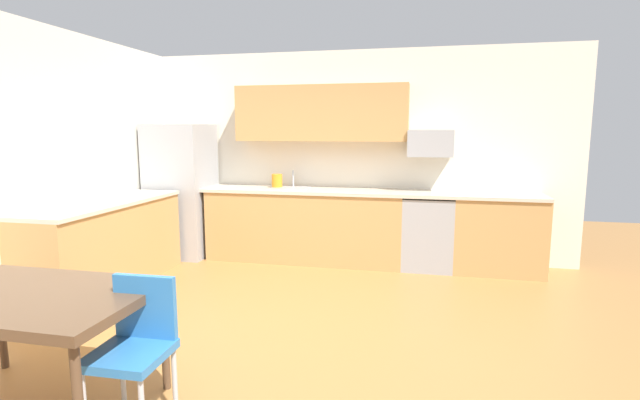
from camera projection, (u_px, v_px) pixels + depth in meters
name	position (u px, v px, depth m)	size (l,w,h in m)	color
ground_plane	(294.00, 339.00, 3.80)	(12.00, 12.00, 0.00)	#9E6B38
wall_back	(347.00, 156.00, 6.16)	(5.80, 0.10, 2.70)	silver
wall_left	(7.00, 168.00, 4.16)	(0.10, 5.80, 2.70)	silver
cabinet_run_back	(305.00, 226.00, 6.06)	(2.52, 0.60, 0.90)	tan
cabinet_run_back_right	(497.00, 235.00, 5.55)	(1.03, 0.60, 0.90)	tan
cabinet_run_left	(107.00, 247.00, 4.99)	(0.60, 2.00, 0.90)	tan
countertop_back	(342.00, 192.00, 5.88)	(4.80, 0.64, 0.04)	beige
countertop_left	(104.00, 203.00, 4.92)	(0.64, 2.00, 0.04)	beige
upper_cabinets_back	(321.00, 113.00, 5.93)	(2.20, 0.34, 0.70)	tan
refrigerator	(182.00, 191.00, 6.28)	(0.76, 0.70, 1.76)	#9EA0A5
oven_range	(427.00, 231.00, 5.73)	(0.60, 0.60, 0.91)	#999BA0
microwave	(430.00, 143.00, 5.67)	(0.54, 0.36, 0.32)	#9EA0A5
sink_basin	(290.00, 193.00, 6.04)	(0.48, 0.40, 0.14)	#A5A8AD
sink_faucet	(293.00, 179.00, 6.19)	(0.02, 0.02, 0.24)	#B2B5BA
dining_table	(27.00, 303.00, 2.73)	(1.40, 0.90, 0.74)	brown
chair_near_table	(136.00, 340.00, 2.64)	(0.41, 0.41, 0.85)	#2D72B7
kettle	(277.00, 182.00, 6.10)	(0.14, 0.14, 0.20)	orange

